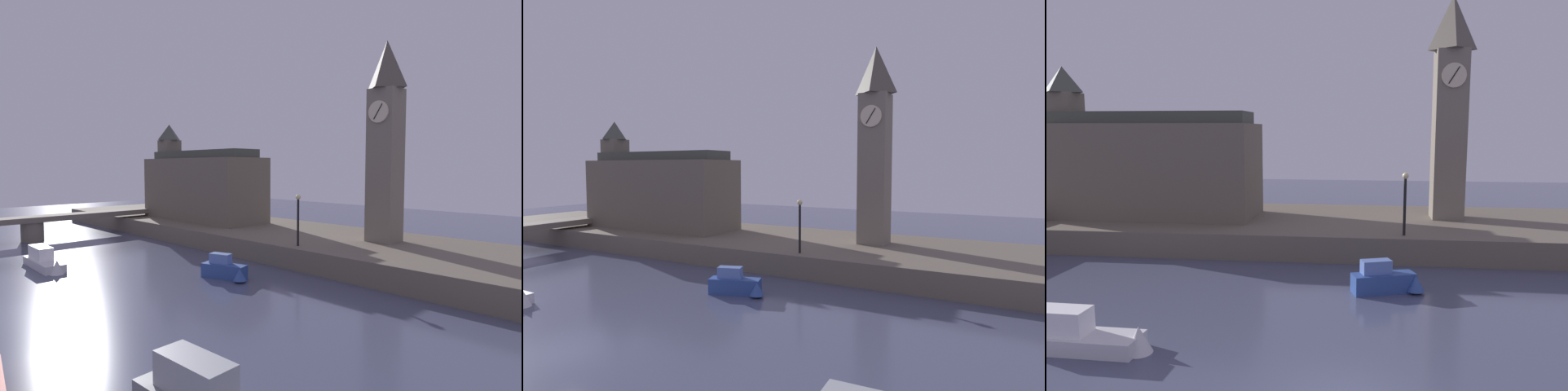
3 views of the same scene
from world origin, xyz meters
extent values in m
cube|color=#6B6051|center=(0.00, 20.00, 0.75)|extent=(70.00, 12.00, 1.50)
cube|color=slate|center=(6.07, 20.91, 7.02)|extent=(2.02, 2.02, 11.04)
cylinder|color=beige|center=(6.07, 19.84, 10.83)|extent=(1.54, 0.12, 1.54)
cube|color=black|center=(6.07, 19.77, 10.83)|extent=(0.70, 0.04, 1.08)
pyramid|color=#554E43|center=(6.07, 20.91, 14.26)|extent=(2.23, 2.23, 3.44)
cube|color=#6B6051|center=(-13.95, 19.52, 4.66)|extent=(14.34, 5.37, 6.33)
cube|color=#6B6051|center=(-20.16, 19.52, 5.73)|extent=(1.93, 1.93, 8.47)
pyramid|color=#474C42|center=(-20.16, 19.52, 10.86)|extent=(2.12, 2.12, 1.79)
cube|color=#42473D|center=(-13.95, 19.52, 8.23)|extent=(13.63, 3.22, 0.80)
cylinder|color=black|center=(2.83, 15.04, 3.10)|extent=(0.16, 0.16, 3.20)
sphere|color=#F2E099|center=(2.83, 15.04, 4.88)|extent=(0.36, 0.36, 0.36)
cube|color=silver|center=(-9.32, 2.42, 0.28)|extent=(4.97, 1.43, 0.55)
cube|color=white|center=(-9.91, 2.42, 0.99)|extent=(2.59, 0.98, 0.87)
cone|color=silver|center=(-6.85, 2.42, 0.30)|extent=(1.23, 1.23, 1.24)
cube|color=#2D4C93|center=(1.49, 9.52, 0.44)|extent=(3.04, 1.80, 0.89)
cube|color=#5B7AC1|center=(1.14, 9.52, 1.20)|extent=(1.49, 1.04, 0.62)
cone|color=#2D4C93|center=(2.94, 9.52, 0.49)|extent=(1.04, 1.04, 0.72)
camera|label=1|loc=(21.75, -7.28, 6.94)|focal=29.34mm
camera|label=2|loc=(15.31, -9.96, 7.14)|focal=29.32mm
camera|label=3|loc=(0.52, -12.07, 7.37)|focal=33.20mm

